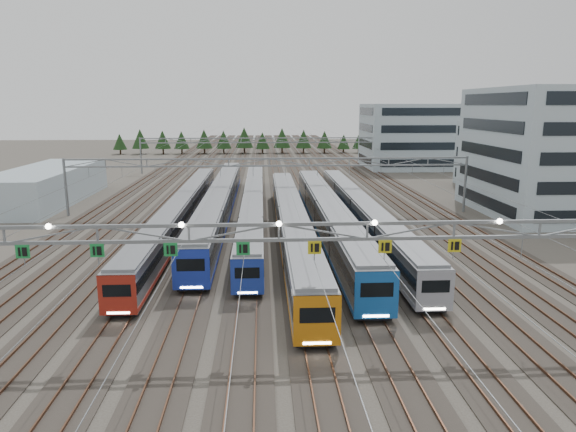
{
  "coord_description": "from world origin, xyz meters",
  "views": [
    {
      "loc": [
        -1.02,
        -31.17,
        15.11
      ],
      "look_at": [
        1.71,
        22.19,
        3.5
      ],
      "focal_mm": 32.0,
      "sensor_mm": 36.0,
      "label": 1
    }
  ],
  "objects_px": {
    "train_c": "(253,204)",
    "depot_bldg_south": "(551,152)",
    "train_f": "(361,212)",
    "depot_bldg_mid": "(508,156)",
    "train_d": "(291,221)",
    "train_e": "(328,215)",
    "depot_bldg_north": "(410,136)",
    "west_shed": "(46,185)",
    "train_a": "(182,210)",
    "train_b": "(220,201)",
    "gantry_mid": "(269,169)",
    "gantry_far": "(266,144)",
    "gantry_near": "(278,236)"
  },
  "relations": [
    {
      "from": "gantry_far",
      "to": "depot_bldg_south",
      "type": "bearing_deg",
      "value": -49.96
    },
    {
      "from": "train_c",
      "to": "depot_bldg_south",
      "type": "height_order",
      "value": "depot_bldg_south"
    },
    {
      "from": "gantry_far",
      "to": "depot_bldg_mid",
      "type": "distance_m",
      "value": 50.4
    },
    {
      "from": "depot_bldg_north",
      "to": "depot_bldg_mid",
      "type": "bearing_deg",
      "value": -74.78
    },
    {
      "from": "train_b",
      "to": "train_e",
      "type": "xyz_separation_m",
      "value": [
        13.5,
        -9.81,
        0.04
      ]
    },
    {
      "from": "gantry_far",
      "to": "depot_bldg_south",
      "type": "height_order",
      "value": "depot_bldg_south"
    },
    {
      "from": "depot_bldg_south",
      "to": "train_a",
      "type": "bearing_deg",
      "value": -174.26
    },
    {
      "from": "train_a",
      "to": "train_d",
      "type": "xyz_separation_m",
      "value": [
        13.5,
        -7.72,
        0.19
      ]
    },
    {
      "from": "train_e",
      "to": "west_shed",
      "type": "bearing_deg",
      "value": 151.61
    },
    {
      "from": "train_e",
      "to": "gantry_far",
      "type": "bearing_deg",
      "value": 96.77
    },
    {
      "from": "train_d",
      "to": "west_shed",
      "type": "bearing_deg",
      "value": 145.96
    },
    {
      "from": "gantry_mid",
      "to": "depot_bldg_north",
      "type": "height_order",
      "value": "depot_bldg_north"
    },
    {
      "from": "gantry_far",
      "to": "gantry_mid",
      "type": "bearing_deg",
      "value": -90.0
    },
    {
      "from": "train_f",
      "to": "west_shed",
      "type": "distance_m",
      "value": 50.48
    },
    {
      "from": "depot_bldg_north",
      "to": "west_shed",
      "type": "distance_m",
      "value": 81.91
    },
    {
      "from": "train_e",
      "to": "gantry_mid",
      "type": "xyz_separation_m",
      "value": [
        -6.75,
        11.85,
        4.11
      ]
    },
    {
      "from": "train_c",
      "to": "gantry_mid",
      "type": "relative_size",
      "value": 1.08
    },
    {
      "from": "train_f",
      "to": "gantry_mid",
      "type": "distance_m",
      "value": 15.23
    },
    {
      "from": "depot_bldg_mid",
      "to": "train_c",
      "type": "bearing_deg",
      "value": -153.33
    },
    {
      "from": "depot_bldg_south",
      "to": "depot_bldg_north",
      "type": "relative_size",
      "value": 1.0
    },
    {
      "from": "train_a",
      "to": "gantry_near",
      "type": "distance_m",
      "value": 35.58
    },
    {
      "from": "train_a",
      "to": "depot_bldg_south",
      "type": "height_order",
      "value": "depot_bldg_south"
    },
    {
      "from": "train_b",
      "to": "train_f",
      "type": "distance_m",
      "value": 19.41
    },
    {
      "from": "gantry_mid",
      "to": "depot_bldg_south",
      "type": "relative_size",
      "value": 2.56
    },
    {
      "from": "train_e",
      "to": "depot_bldg_mid",
      "type": "xyz_separation_m",
      "value": [
        37.17,
        32.13,
        3.76
      ]
    },
    {
      "from": "train_d",
      "to": "train_e",
      "type": "xyz_separation_m",
      "value": [
        4.5,
        2.6,
        0.09
      ]
    },
    {
      "from": "train_f",
      "to": "gantry_far",
      "type": "relative_size",
      "value": 0.99
    },
    {
      "from": "train_c",
      "to": "depot_bldg_south",
      "type": "distance_m",
      "value": 42.03
    },
    {
      "from": "train_f",
      "to": "gantry_near",
      "type": "height_order",
      "value": "gantry_near"
    },
    {
      "from": "train_c",
      "to": "west_shed",
      "type": "relative_size",
      "value": 2.02
    },
    {
      "from": "train_e",
      "to": "depot_bldg_south",
      "type": "xyz_separation_m",
      "value": [
        32.47,
        10.19,
        6.43
      ]
    },
    {
      "from": "train_e",
      "to": "west_shed",
      "type": "xyz_separation_m",
      "value": [
        -41.82,
        22.61,
        0.39
      ]
    },
    {
      "from": "train_b",
      "to": "gantry_far",
      "type": "height_order",
      "value": "gantry_far"
    },
    {
      "from": "depot_bldg_mid",
      "to": "train_a",
      "type": "bearing_deg",
      "value": -153.91
    },
    {
      "from": "gantry_near",
      "to": "gantry_mid",
      "type": "relative_size",
      "value": 1.0
    },
    {
      "from": "train_f",
      "to": "depot_bldg_mid",
      "type": "xyz_separation_m",
      "value": [
        32.67,
        29.58,
        3.98
      ]
    },
    {
      "from": "train_a",
      "to": "depot_bldg_mid",
      "type": "relative_size",
      "value": 3.76
    },
    {
      "from": "depot_bldg_mid",
      "to": "train_e",
      "type": "bearing_deg",
      "value": -139.16
    },
    {
      "from": "depot_bldg_south",
      "to": "west_shed",
      "type": "height_order",
      "value": "depot_bldg_south"
    },
    {
      "from": "gantry_near",
      "to": "gantry_mid",
      "type": "height_order",
      "value": "gantry_near"
    },
    {
      "from": "train_a",
      "to": "depot_bldg_south",
      "type": "bearing_deg",
      "value": 5.74
    },
    {
      "from": "depot_bldg_mid",
      "to": "gantry_mid",
      "type": "bearing_deg",
      "value": -155.22
    },
    {
      "from": "train_e",
      "to": "depot_bldg_mid",
      "type": "height_order",
      "value": "depot_bldg_mid"
    },
    {
      "from": "train_a",
      "to": "west_shed",
      "type": "height_order",
      "value": "west_shed"
    },
    {
      "from": "depot_bldg_south",
      "to": "depot_bldg_mid",
      "type": "xyz_separation_m",
      "value": [
        4.7,
        21.95,
        -2.67
      ]
    },
    {
      "from": "train_c",
      "to": "gantry_far",
      "type": "xyz_separation_m",
      "value": [
        2.25,
        47.91,
        4.42
      ]
    },
    {
      "from": "depot_bldg_north",
      "to": "gantry_mid",
      "type": "bearing_deg",
      "value": -123.64
    },
    {
      "from": "depot_bldg_south",
      "to": "depot_bldg_mid",
      "type": "distance_m",
      "value": 22.6
    },
    {
      "from": "gantry_far",
      "to": "depot_bldg_mid",
      "type": "relative_size",
      "value": 3.52
    },
    {
      "from": "train_f",
      "to": "west_shed",
      "type": "bearing_deg",
      "value": 156.58
    }
  ]
}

